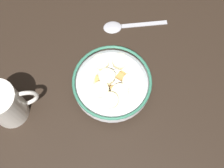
% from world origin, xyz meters
% --- Properties ---
extents(ground_plane, '(1.06, 1.06, 0.02)m').
position_xyz_m(ground_plane, '(0.00, 0.00, -0.01)').
color(ground_plane, black).
extents(cereal_bowl, '(0.16, 0.16, 0.06)m').
position_xyz_m(cereal_bowl, '(0.00, 0.00, 0.03)').
color(cereal_bowl, silver).
rests_on(cereal_bowl, ground_plane).
extents(spoon, '(0.15, 0.05, 0.01)m').
position_xyz_m(spoon, '(0.07, 0.14, 0.00)').
color(spoon, '#A5A5AD').
rests_on(spoon, ground_plane).
extents(coffee_mug, '(0.10, 0.07, 0.10)m').
position_xyz_m(coffee_mug, '(-0.21, 0.02, 0.05)').
color(coffee_mug, white).
rests_on(coffee_mug, ground_plane).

